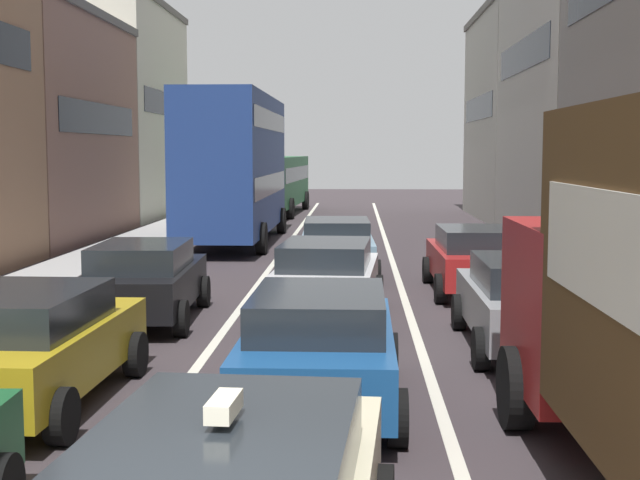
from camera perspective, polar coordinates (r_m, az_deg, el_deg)
name	(u,v)px	position (r m, az deg, el deg)	size (l,w,h in m)	color
sidewalk_left	(89,265)	(24.98, -14.76, -1.57)	(2.60, 64.00, 0.14)	#A4A4A4
lane_stripe_left	(270,268)	(23.99, -3.27, -1.84)	(0.16, 60.00, 0.01)	silver
lane_stripe_right	(395,269)	(23.90, 4.88, -1.88)	(0.16, 60.00, 0.01)	silver
sedan_centre_lane_second	(319,345)	(10.97, -0.04, -6.82)	(2.09, 4.32, 1.49)	#194C8C
wagon_left_lane_second	(29,344)	(11.62, -18.39, -6.41)	(2.15, 4.34, 1.49)	#B29319
hatchback_centre_lane_third	(326,277)	(16.74, 0.42, -2.43)	(2.28, 4.40, 1.49)	silver
sedan_left_lane_third	(144,279)	(16.80, -11.39, -2.51)	(2.21, 4.37, 1.49)	black
coupe_centre_lane_fourth	(337,246)	(22.12, 1.10, -0.42)	(2.16, 4.35, 1.49)	#759EB7
sedan_right_lane_behind_truck	(527,300)	(14.54, 13.31, -3.84)	(2.08, 4.31, 1.49)	gray
wagon_right_lane_far	(475,258)	(20.01, 10.04, -1.16)	(2.10, 4.32, 1.49)	#A51E1E
bus_mid_queue_primary	(235,162)	(30.35, -5.54, 5.09)	(2.83, 10.51, 5.06)	navy
bus_far_queue_secondary	(273,180)	(44.34, -3.06, 3.95)	(3.16, 10.60, 2.90)	#1E6033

